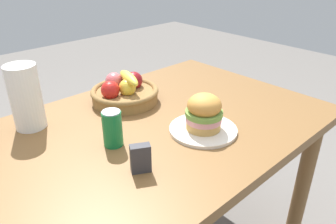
# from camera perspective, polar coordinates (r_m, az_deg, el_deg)

# --- Properties ---
(dining_table) EXTENTS (1.40, 0.90, 0.75)m
(dining_table) POSITION_cam_1_polar(r_m,az_deg,el_deg) (1.27, -3.03, -6.41)
(dining_table) COLOR brown
(dining_table) RESTS_ON ground_plane
(plate) EXTENTS (0.25, 0.25, 0.01)m
(plate) POSITION_cam_1_polar(r_m,az_deg,el_deg) (1.19, 6.17, -3.07)
(plate) COLOR silver
(plate) RESTS_ON dining_table
(sandwich) EXTENTS (0.13, 0.13, 0.13)m
(sandwich) POSITION_cam_1_polar(r_m,az_deg,el_deg) (1.16, 6.34, -0.02)
(sandwich) COLOR tan
(sandwich) RESTS_ON plate
(soda_can) EXTENTS (0.07, 0.07, 0.13)m
(soda_can) POSITION_cam_1_polar(r_m,az_deg,el_deg) (1.09, -9.73, -2.85)
(soda_can) COLOR #147238
(soda_can) RESTS_ON dining_table
(fruit_basket) EXTENTS (0.29, 0.29, 0.14)m
(fruit_basket) POSITION_cam_1_polar(r_m,az_deg,el_deg) (1.40, -7.66, 3.55)
(fruit_basket) COLOR olive
(fruit_basket) RESTS_ON dining_table
(paper_towel_roll) EXTENTS (0.11, 0.11, 0.24)m
(paper_towel_roll) POSITION_cam_1_polar(r_m,az_deg,el_deg) (1.27, -23.69, 2.39)
(paper_towel_roll) COLOR white
(paper_towel_roll) RESTS_ON dining_table
(napkin_holder) EXTENTS (0.07, 0.06, 0.09)m
(napkin_holder) POSITION_cam_1_polar(r_m,az_deg,el_deg) (0.97, -4.84, -8.12)
(napkin_holder) COLOR #333338
(napkin_holder) RESTS_ON dining_table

